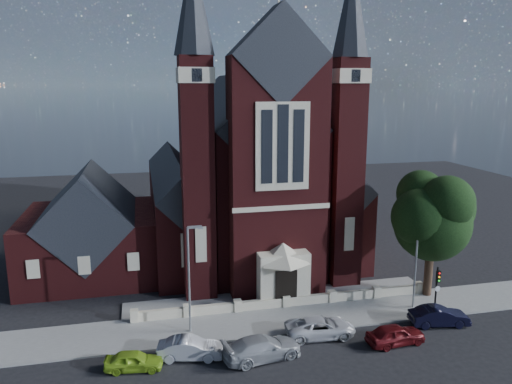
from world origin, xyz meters
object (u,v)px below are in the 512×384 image
street_lamp_left (190,273)px  car_dark_red (395,334)px  parish_hall (90,233)px  car_lime_van (134,361)px  street_lamp_right (417,254)px  car_silver_b (262,348)px  car_silver_a (190,348)px  car_white_suv (320,327)px  car_navy (439,316)px  traffic_signal (437,285)px  church (244,174)px  street_tree (436,218)px

street_lamp_left → car_dark_red: bearing=-19.5°
parish_hall → car_lime_van: bearing=-77.5°
street_lamp_right → car_silver_b: (-13.81, -4.63, -3.83)m
car_silver_a → car_dark_red: size_ratio=1.03×
car_white_suv → car_dark_red: car_dark_red is taller
car_white_suv → car_navy: car_navy is taller
car_silver_a → car_silver_b: (4.65, -1.10, 0.06)m
street_lamp_left → car_silver_b: 7.32m
car_lime_van → car_silver_a: bearing=-73.6°
traffic_signal → car_white_suv: 10.16m
car_dark_red → street_lamp_left: bearing=65.6°
street_lamp_right → car_lime_van: 22.80m
traffic_signal → car_silver_b: traffic_signal is taller
car_silver_a → car_dark_red: car_dark_red is taller
church → traffic_signal: size_ratio=8.72×
street_tree → street_lamp_right: street_tree is taller
car_lime_van → car_silver_b: bearing=-86.1°
street_tree → car_white_suv: size_ratio=2.11×
street_lamp_right → car_dark_red: bearing=-131.4°
car_silver_a → car_white_suv: 9.48m
church → street_lamp_right: size_ratio=4.31×
traffic_signal → car_white_suv: traffic_signal is taller
street_lamp_left → traffic_signal: street_lamp_left is taller
street_lamp_right → car_navy: (0.29, -3.07, -3.87)m
street_tree → car_white_suv: street_tree is taller
car_dark_red → car_lime_van: bearing=82.6°
parish_hall → car_lime_van: parish_hall is taller
church → car_lime_van: size_ratio=9.53×
car_silver_b → car_dark_red: (9.52, -0.24, -0.06)m
street_tree → street_lamp_left: street_tree is taller
street_lamp_left → street_lamp_right: (18.00, 0.00, 0.00)m
church → parish_hall: bearing=-162.8°
traffic_signal → car_navy: size_ratio=0.91×
car_silver_b → car_dark_red: bearing=-101.3°
car_silver_b → car_silver_a: bearing=66.8°
car_lime_van → car_silver_b: (8.26, -0.55, 0.15)m
street_tree → car_silver_b: size_ratio=2.02×
traffic_signal → parish_hall: bearing=150.0°
church → car_dark_red: church is taller
church → car_silver_b: church is taller
church → car_navy: bearing=-64.8°
car_navy → car_lime_van: bearing=101.4°
street_lamp_left → street_lamp_right: size_ratio=1.00×
car_navy → parish_hall: bearing=65.9°
street_lamp_left → car_navy: 18.94m
car_silver_a → car_white_suv: size_ratio=0.85×
street_lamp_left → car_silver_a: 5.27m
car_navy → church: bearing=34.0°
street_lamp_right → car_silver_b: bearing=-161.5°
car_white_suv → street_tree: bearing=-65.5°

